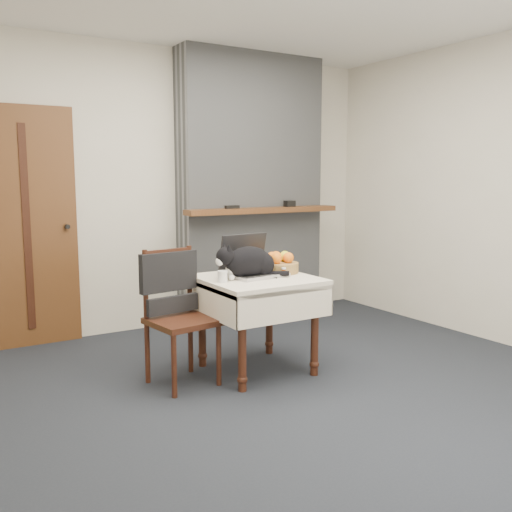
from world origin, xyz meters
The scene contains 12 objects.
ground centered at (0.00, 0.00, 0.00)m, with size 4.50×4.50×0.00m, color black.
room_shell centered at (0.00, 0.46, 1.76)m, with size 4.52×4.01×2.61m.
door centered at (-1.20, 1.97, 1.00)m, with size 0.82×0.10×2.00m.
chimney centered at (0.90, 1.85, 1.30)m, with size 1.62×0.48×2.60m.
side_table centered at (0.10, 0.43, 0.59)m, with size 0.78×0.78×0.70m.
laptop centered at (0.10, 0.52, 0.78)m, with size 0.44×0.39×0.30m.
cat centered at (0.04, 0.44, 0.81)m, with size 0.53×0.26×0.26m.
cream_jar centered at (-0.21, 0.39, 0.74)m, with size 0.07×0.07×0.08m, color white.
pill_bottle centered at (0.28, 0.35, 0.73)m, with size 0.03×0.03×0.07m.
fruit_basket centered at (0.35, 0.51, 0.76)m, with size 0.28×0.28×0.16m.
desk_clutter centered at (0.26, 0.46, 0.70)m, with size 0.15×0.02×0.01m, color black.
chair centered at (-0.50, 0.55, 0.60)m, with size 0.47×0.46×0.93m.
Camera 1 is at (-2.03, -3.03, 1.43)m, focal length 40.00 mm.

